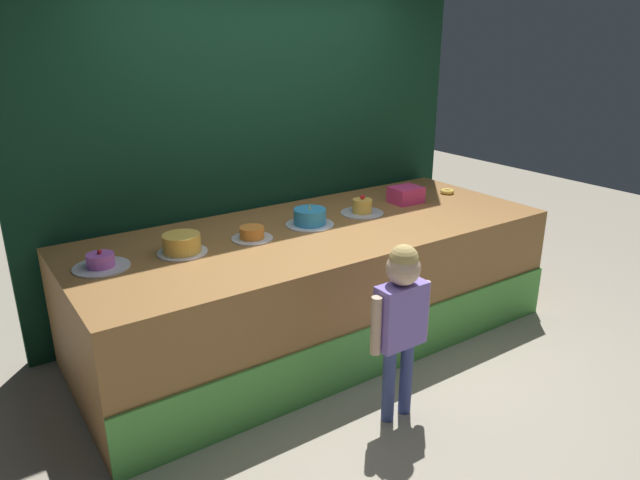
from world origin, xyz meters
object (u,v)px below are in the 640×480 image
at_px(child_figure, 401,310).
at_px(cake_center, 252,234).
at_px(cake_left, 182,244).
at_px(cake_right, 310,218).
at_px(donut, 447,191).
at_px(pink_box, 406,195).
at_px(cake_far_right, 362,208).
at_px(cake_far_left, 101,262).

distance_m(child_figure, cake_center, 1.18).
height_order(cake_left, cake_right, cake_right).
xyz_separation_m(donut, cake_left, (-2.41, -0.07, 0.04)).
relative_size(pink_box, cake_far_right, 0.74).
bearing_deg(child_figure, cake_far_right, 61.24).
bearing_deg(cake_far_right, cake_far_left, 179.47).
distance_m(cake_center, cake_far_right, 0.96).
height_order(pink_box, cake_left, pink_box).
xyz_separation_m(cake_center, cake_right, (0.48, 0.03, 0.02)).
xyz_separation_m(cake_left, cake_far_right, (1.45, 0.02, -0.01)).
height_order(cake_far_left, cake_right, cake_right).
relative_size(cake_left, cake_right, 0.90).
relative_size(cake_far_left, cake_far_right, 1.00).
height_order(donut, cake_left, cake_left).
relative_size(donut, cake_left, 0.38).
bearing_deg(cake_far_right, cake_right, -179.03).
xyz_separation_m(donut, cake_right, (-1.45, -0.05, 0.04)).
height_order(child_figure, donut, child_figure).
xyz_separation_m(child_figure, cake_center, (-0.33, 1.12, 0.19)).
relative_size(child_figure, cake_right, 3.13).
height_order(donut, cake_far_left, cake_far_left).
distance_m(cake_far_left, cake_right, 1.45).
xyz_separation_m(cake_far_left, cake_far_right, (1.93, -0.02, 0.01)).
bearing_deg(donut, cake_left, -178.37).
distance_m(pink_box, cake_far_left, 2.41).
bearing_deg(child_figure, cake_right, 82.44).
height_order(child_figure, pink_box, child_figure).
height_order(child_figure, cake_right, child_figure).
bearing_deg(pink_box, cake_far_left, -179.41).
bearing_deg(pink_box, cake_center, -176.75).
height_order(cake_far_left, cake_far_right, cake_far_right).
bearing_deg(pink_box, cake_left, -178.03).
xyz_separation_m(pink_box, cake_right, (-0.96, -0.05, -0.01)).
xyz_separation_m(pink_box, donut, (0.48, 0.00, -0.05)).
bearing_deg(cake_right, pink_box, 3.01).
height_order(cake_far_left, cake_left, cake_left).
height_order(cake_right, cake_far_right, cake_right).
bearing_deg(child_figure, donut, 36.92).
bearing_deg(cake_left, pink_box, 1.97).
bearing_deg(cake_far_right, pink_box, 5.03).
relative_size(child_figure, pink_box, 4.49).
xyz_separation_m(child_figure, cake_right, (0.15, 1.15, 0.21)).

